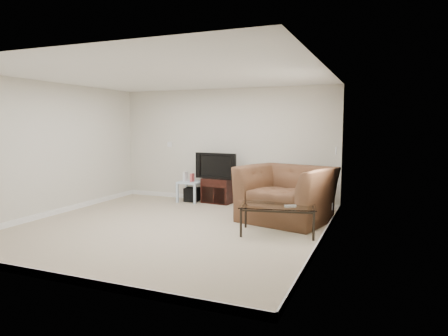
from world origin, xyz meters
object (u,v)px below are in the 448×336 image
at_px(tv_stand, 218,190).
at_px(coffee_table, 278,219).
at_px(television, 218,166).
at_px(recliner, 287,184).
at_px(side_table, 190,191).
at_px(subwoofer, 192,194).

distance_m(tv_stand, coffee_table, 2.71).
distance_m(television, recliner, 2.07).
distance_m(side_table, subwoofer, 0.08).
bearing_deg(recliner, subwoofer, 171.70).
bearing_deg(television, recliner, -24.87).
bearing_deg(tv_stand, subwoofer, -163.07).
height_order(side_table, recliner, recliner).
xyz_separation_m(subwoofer, coffee_table, (2.44, -1.87, 0.07)).
bearing_deg(coffee_table, tv_stand, 133.08).
height_order(side_table, subwoofer, side_table).
xyz_separation_m(television, side_table, (-0.62, -0.10, -0.60)).
xyz_separation_m(tv_stand, recliner, (1.77, -1.08, 0.38)).
distance_m(side_table, coffee_table, 3.09).
distance_m(television, coffee_table, 2.75).
height_order(television, coffee_table, television).
distance_m(tv_stand, recliner, 2.11).
relative_size(tv_stand, recliner, 0.43).
height_order(subwoofer, recliner, recliner).
bearing_deg(coffee_table, side_table, 143.19).
xyz_separation_m(television, coffee_table, (1.85, -1.95, -0.60)).
bearing_deg(tv_stand, side_table, -161.86).
relative_size(side_table, recliner, 0.32).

